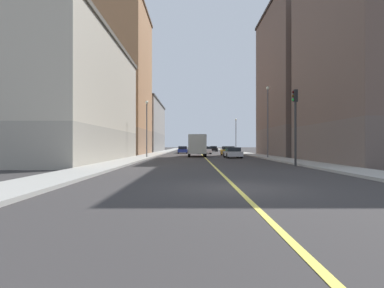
# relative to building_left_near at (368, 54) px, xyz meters

# --- Properties ---
(ground_plane) EXTENTS (400.00, 400.00, 0.00)m
(ground_plane) POSITION_rel_building_left_near_xyz_m (-13.25, -15.53, -9.20)
(ground_plane) COLOR #343130
(ground_plane) RESTS_ON ground
(sidewalk_left) EXTENTS (2.60, 168.00, 0.15)m
(sidewalk_left) POSITION_rel_building_left_near_xyz_m (-5.56, 33.47, -9.12)
(sidewalk_left) COLOR #9E9B93
(sidewalk_left) RESTS_ON ground
(sidewalk_right) EXTENTS (2.60, 168.00, 0.15)m
(sidewalk_right) POSITION_rel_building_left_near_xyz_m (-20.94, 33.47, -9.12)
(sidewalk_right) COLOR #9E9B93
(sidewalk_right) RESTS_ON ground
(lane_center_stripe) EXTENTS (0.16, 154.00, 0.01)m
(lane_center_stripe) POSITION_rel_building_left_near_xyz_m (-13.25, 33.47, -9.19)
(lane_center_stripe) COLOR #E5D14C
(lane_center_stripe) RESTS_ON ground
(building_left_near) EXTENTS (8.83, 15.03, 18.37)m
(building_left_near) POSITION_rel_building_left_near_xyz_m (0.00, 0.00, 0.00)
(building_left_near) COLOR brown
(building_left_near) RESTS_ON ground
(building_left_mid) EXTENTS (8.83, 17.43, 20.89)m
(building_left_mid) POSITION_rel_building_left_near_xyz_m (-0.00, 18.00, 1.26)
(building_left_mid) COLOR brown
(building_left_mid) RESTS_ON ground
(building_right_corner) EXTENTS (8.83, 22.93, 11.95)m
(building_right_corner) POSITION_rel_building_left_near_xyz_m (-26.50, 4.20, -3.21)
(building_right_corner) COLOR #9D9688
(building_right_corner) RESTS_ON ground
(building_right_midblock) EXTENTS (8.83, 15.63, 23.53)m
(building_right_midblock) POSITION_rel_building_left_near_xyz_m (-26.50, 25.10, 2.58)
(building_right_midblock) COLOR #8F6B4F
(building_right_midblock) RESTS_ON ground
(building_right_distant) EXTENTS (8.83, 26.02, 11.49)m
(building_right_distant) POSITION_rel_building_left_near_xyz_m (-26.50, 48.11, -3.44)
(building_right_distant) COLOR slate
(building_right_distant) RESTS_ON ground
(traffic_light_left_near) EXTENTS (0.40, 0.32, 5.62)m
(traffic_light_left_near) POSITION_rel_building_left_near_xyz_m (-7.28, -3.38, -5.53)
(traffic_light_left_near) COLOR #2D2D2D
(traffic_light_left_near) RESTS_ON ground
(street_lamp_left_near) EXTENTS (0.36, 0.36, 8.04)m
(street_lamp_left_near) POSITION_rel_building_left_near_xyz_m (-6.26, 9.65, -4.25)
(street_lamp_left_near) COLOR #4C4C51
(street_lamp_left_near) RESTS_ON ground
(street_lamp_right_near) EXTENTS (0.36, 0.36, 6.68)m
(street_lamp_right_near) POSITION_rel_building_left_near_xyz_m (-20.24, 11.49, -4.97)
(street_lamp_right_near) COLOR #4C4C51
(street_lamp_right_near) RESTS_ON ground
(street_lamp_left_far) EXTENTS (0.36, 0.36, 6.55)m
(street_lamp_left_far) POSITION_rel_building_left_near_xyz_m (-6.26, 36.37, -5.04)
(street_lamp_left_far) COLOR #4C4C51
(street_lamp_left_far) RESTS_ON ground
(car_silver) EXTENTS (1.97, 4.07, 1.27)m
(car_silver) POSITION_rel_building_left_near_xyz_m (-9.97, 11.70, -8.57)
(car_silver) COLOR silver
(car_silver) RESTS_ON ground
(car_white) EXTENTS (1.88, 4.06, 1.27)m
(car_white) POSITION_rel_building_left_near_xyz_m (-12.44, 29.87, -8.57)
(car_white) COLOR white
(car_white) RESTS_ON ground
(car_green) EXTENTS (1.87, 4.41, 1.22)m
(car_green) POSITION_rel_building_left_near_xyz_m (-16.72, 41.00, -8.59)
(car_green) COLOR #1E6B38
(car_green) RESTS_ON ground
(car_blue) EXTENTS (1.91, 4.01, 1.32)m
(car_blue) POSITION_rel_building_left_near_xyz_m (-16.59, 32.28, -8.55)
(car_blue) COLOR #23389E
(car_blue) RESTS_ON ground
(car_black) EXTENTS (1.93, 4.10, 1.28)m
(car_black) POSITION_rel_building_left_near_xyz_m (-9.96, 48.02, -8.57)
(car_black) COLOR black
(car_black) RESTS_ON ground
(car_orange) EXTENTS (1.94, 4.59, 1.28)m
(car_orange) POSITION_rel_building_left_near_xyz_m (-12.36, 38.78, -8.57)
(car_orange) COLOR orange
(car_orange) RESTS_ON ground
(car_yellow) EXTENTS (2.01, 4.02, 1.36)m
(car_yellow) POSITION_rel_building_left_near_xyz_m (-9.54, 20.50, -8.54)
(car_yellow) COLOR gold
(car_yellow) RESTS_ON ground
(box_truck) EXTENTS (2.38, 7.38, 2.91)m
(box_truck) POSITION_rel_building_left_near_xyz_m (-14.18, 16.76, -7.62)
(box_truck) COLOR maroon
(box_truck) RESTS_ON ground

